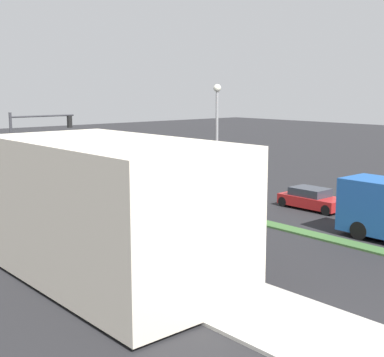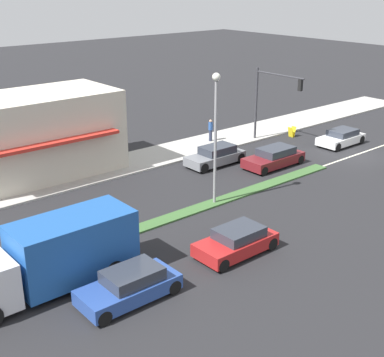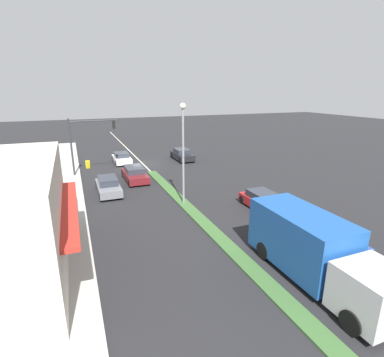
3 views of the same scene
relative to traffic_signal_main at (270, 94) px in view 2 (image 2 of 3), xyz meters
name	(u,v)px [view 2 (image 2 of 3)]	position (x,y,z in m)	size (l,w,h in m)	color
ground_plane	(156,224)	(-6.12, 15.36, -3.90)	(160.00, 160.00, 0.00)	#232326
sidewalk_right	(66,179)	(2.88, 15.86, -3.84)	(4.00, 73.00, 0.12)	#B2AFA8
lane_marking_center	(355,155)	(-6.12, -2.64, -3.90)	(0.16, 60.00, 0.01)	beige
building_corner_store	(35,135)	(4.77, 16.86, -1.16)	(6.16, 10.50, 5.23)	beige
traffic_signal_main	(270,94)	(0.00, 0.00, 0.00)	(4.59, 0.34, 5.60)	#333338
street_lamp	(216,123)	(-6.12, 11.22, 0.88)	(0.44, 0.44, 7.37)	gray
pedestrian	(211,130)	(3.08, 3.27, -2.88)	(0.34, 0.34, 1.71)	#282D42
warning_aframe_sign	(292,132)	(-0.02, -2.78, -3.47)	(0.45, 0.53, 0.84)	yellow
delivery_truck	(54,255)	(-8.32, 22.16, -2.43)	(2.44, 7.50, 2.87)	silver
coupe_blue	(130,286)	(-11.12, 20.33, -3.28)	(1.85, 4.11, 1.31)	#284793
van_white	(341,138)	(-3.92, -3.95, -3.31)	(1.86, 3.93, 1.22)	silver
suv_grey	(216,156)	(-1.12, 6.57, -3.26)	(1.78, 4.28, 1.33)	slate
hatchback_red	(236,241)	(-11.12, 14.38, -3.29)	(1.88, 3.97, 1.27)	#AD1E1E
sedan_maroon	(274,157)	(-3.92, 3.73, -3.27)	(1.89, 4.48, 1.31)	maroon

